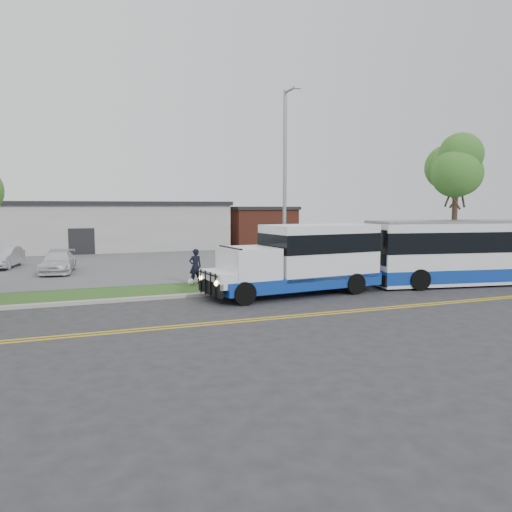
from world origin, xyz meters
name	(u,v)px	position (x,y,z in m)	size (l,w,h in m)	color
ground	(248,298)	(0.00, 0.00, 0.00)	(140.00, 140.00, 0.00)	#28282B
lane_line_north	(285,316)	(0.00, -3.85, 0.01)	(70.00, 0.12, 0.01)	gold
lane_line_south	(288,318)	(0.00, -4.15, 0.01)	(70.00, 0.12, 0.01)	gold
curb	(239,292)	(0.00, 1.10, 0.07)	(80.00, 0.30, 0.15)	#9E9B93
verge	(227,287)	(0.00, 2.90, 0.05)	(80.00, 3.30, 0.10)	#29541C
parking_lot	(169,258)	(0.00, 17.00, 0.05)	(80.00, 25.00, 0.10)	#4C4C4F
commercial_building	(79,226)	(-6.00, 27.00, 2.18)	(25.40, 10.40, 4.35)	#9E9E99
brick_wing	(256,226)	(10.50, 26.00, 1.96)	(6.30, 7.30, 3.90)	brown
tree_east	(456,167)	(14.00, 3.00, 6.20)	(5.20, 5.20, 8.33)	#37261E
streetlight_near	(285,180)	(3.00, 2.73, 5.23)	(0.35, 1.53, 9.50)	gray
shuttle_bus	(304,257)	(2.78, 0.13, 1.67)	(8.35, 3.46, 3.12)	navy
transit_bus	(480,252)	(12.48, -0.52, 1.64)	(11.99, 4.48, 3.25)	white
pedestrian	(195,266)	(-1.30, 4.00, 0.98)	(0.64, 0.42, 1.76)	black
parked_car_a	(4,257)	(-10.89, 14.69, 0.77)	(1.42, 4.07, 1.34)	#B1B2B8
parked_car_b	(58,262)	(-7.71, 11.00, 0.72)	(1.74, 4.29, 1.24)	silver
grocery_bag_left	(191,282)	(-1.60, 3.75, 0.26)	(0.32, 0.32, 0.32)	white
grocery_bag_right	(200,280)	(-1.00, 4.25, 0.26)	(0.32, 0.32, 0.32)	white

